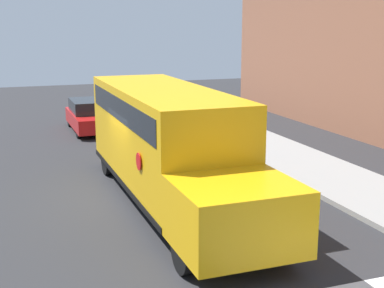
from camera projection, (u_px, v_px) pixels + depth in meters
The scene contains 4 objects.
ground_plane at pixel (134, 196), 15.80m from camera, with size 60.00×60.00×0.00m, color #28282B.
sidewalk_strip at pixel (322, 173), 17.97m from camera, with size 44.00×3.00×0.15m.
school_bus at pixel (168, 139), 15.01m from camera, with size 10.20×2.57×3.20m.
parked_car at pixel (90, 116), 25.21m from camera, with size 4.36×1.77×1.44m.
Camera 1 is at (14.73, -3.59, 5.01)m, focal length 50.00 mm.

